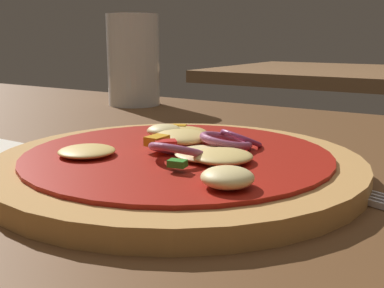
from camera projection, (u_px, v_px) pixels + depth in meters
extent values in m
cube|color=brown|center=(105.00, 196.00, 0.37)|extent=(1.47, 0.81, 0.04)
cylinder|color=tan|center=(178.00, 165.00, 0.36)|extent=(0.28, 0.28, 0.01)
cylinder|color=#A81C11|center=(178.00, 154.00, 0.35)|extent=(0.23, 0.23, 0.00)
ellipsoid|color=#E5BC60|center=(88.00, 151.00, 0.34)|extent=(0.04, 0.04, 0.01)
ellipsoid|color=#F4DB8E|center=(227.00, 177.00, 0.27)|extent=(0.03, 0.03, 0.01)
ellipsoid|color=#E5BC60|center=(182.00, 132.00, 0.41)|extent=(0.04, 0.04, 0.01)
ellipsoid|color=#F4DB8E|center=(208.00, 153.00, 0.34)|extent=(0.05, 0.05, 0.01)
ellipsoid|color=#EFCC72|center=(182.00, 137.00, 0.38)|extent=(0.05, 0.05, 0.01)
ellipsoid|color=#F4DB8E|center=(164.00, 131.00, 0.41)|extent=(0.03, 0.03, 0.01)
ellipsoid|color=#EFCC72|center=(222.00, 156.00, 0.33)|extent=(0.04, 0.04, 0.01)
torus|color=#B25984|center=(226.00, 140.00, 0.36)|extent=(0.06, 0.06, 0.01)
torus|color=#93386B|center=(241.00, 138.00, 0.37)|extent=(0.05, 0.05, 0.02)
torus|color=#B25984|center=(177.00, 151.00, 0.33)|extent=(0.04, 0.04, 0.02)
cube|color=orange|center=(157.00, 140.00, 0.35)|extent=(0.01, 0.02, 0.01)
cube|color=#2D8C28|center=(177.00, 163.00, 0.30)|extent=(0.01, 0.01, 0.00)
cube|color=red|center=(166.00, 144.00, 0.34)|extent=(0.02, 0.02, 0.01)
cube|color=orange|center=(179.00, 127.00, 0.42)|extent=(0.01, 0.01, 0.00)
cube|color=red|center=(162.00, 141.00, 0.36)|extent=(0.01, 0.01, 0.00)
cube|color=silver|center=(380.00, 202.00, 0.29)|extent=(0.03, 0.01, 0.00)
cube|color=silver|center=(375.00, 204.00, 0.29)|extent=(0.03, 0.01, 0.00)
cylinder|color=silver|center=(133.00, 60.00, 0.71)|extent=(0.08, 0.08, 0.13)
cylinder|color=#9E510F|center=(134.00, 73.00, 0.71)|extent=(0.07, 0.07, 0.10)
cylinder|color=white|center=(133.00, 34.00, 0.70)|extent=(0.07, 0.07, 0.02)
cube|color=brown|center=(351.00, 75.00, 1.52)|extent=(0.84, 0.66, 0.04)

